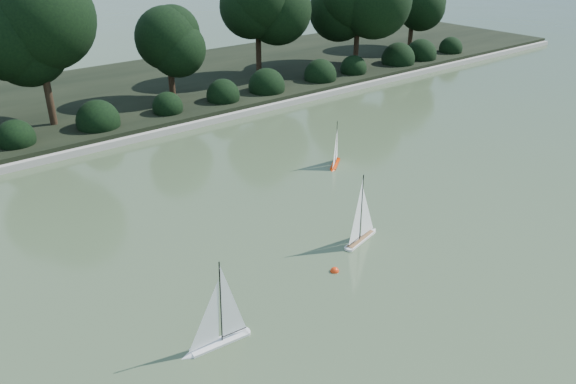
{
  "coord_description": "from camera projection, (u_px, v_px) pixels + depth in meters",
  "views": [
    {
      "loc": [
        -7.22,
        -5.01,
        5.47
      ],
      "look_at": [
        -1.09,
        2.69,
        0.7
      ],
      "focal_mm": 35.0,
      "sensor_mm": 36.0,
      "label": 1
    }
  ],
  "objects": [
    {
      "name": "far_bank",
      "position": [
        124.0,
        94.0,
        19.05
      ],
      "size": [
        40.0,
        8.0,
        0.3
      ],
      "primitive_type": "cube",
      "color": "black",
      "rests_on": "ground"
    },
    {
      "name": "tree_line",
      "position": [
        172.0,
        21.0,
        17.55
      ],
      "size": [
        26.31,
        3.93,
        4.39
      ],
      "color": "black",
      "rests_on": "ground"
    },
    {
      "name": "sailboat_white_b",
      "position": [
        363.0,
        228.0,
        10.6
      ],
      "size": [
        1.07,
        0.42,
        1.47
      ],
      "color": "silver",
      "rests_on": "ground"
    },
    {
      "name": "race_buoy",
      "position": [
        335.0,
        271.0,
        9.71
      ],
      "size": [
        0.15,
        0.15,
        0.15
      ],
      "primitive_type": "sphere",
      "color": "red",
      "rests_on": "ground"
    },
    {
      "name": "ground",
      "position": [
        430.0,
        262.0,
        9.96
      ],
      "size": [
        80.0,
        80.0,
        0.0
      ],
      "primitive_type": "plane",
      "color": "#334429",
      "rests_on": "ground"
    },
    {
      "name": "sailboat_orange",
      "position": [
        335.0,
        159.0,
        13.81
      ],
      "size": [
        0.76,
        0.62,
        1.19
      ],
      "color": "red",
      "rests_on": "ground"
    },
    {
      "name": "pond_coping",
      "position": [
        182.0,
        127.0,
        16.26
      ],
      "size": [
        40.0,
        0.35,
        0.18
      ],
      "primitive_type": "cube",
      "color": "gray",
      "rests_on": "ground"
    },
    {
      "name": "sailboat_white_a",
      "position": [
        214.0,
        333.0,
        7.91
      ],
      "size": [
        1.1,
        0.27,
        1.49
      ],
      "color": "silver",
      "rests_on": "ground"
    },
    {
      "name": "shrub_hedge",
      "position": [
        166.0,
        107.0,
        16.74
      ],
      "size": [
        29.1,
        1.1,
        1.1
      ],
      "color": "black",
      "rests_on": "ground"
    }
  ]
}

